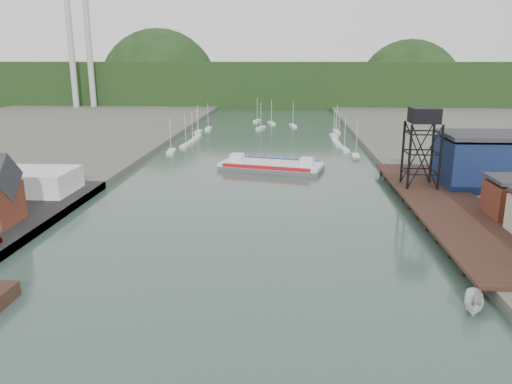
# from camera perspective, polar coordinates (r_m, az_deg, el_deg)

# --- Properties ---
(ground) EXTENTS (600.00, 600.00, 0.00)m
(ground) POSITION_cam_1_polar(r_m,az_deg,el_deg) (52.42, -5.62, -16.69)
(ground) COLOR #283F33
(ground) RESTS_ON ground
(east_pier) EXTENTS (14.00, 70.00, 2.45)m
(east_pier) POSITION_cam_1_polar(r_m,az_deg,el_deg) (97.13, 21.03, -1.35)
(east_pier) COLOR black
(east_pier) RESTS_ON ground
(white_shed) EXTENTS (18.00, 12.00, 4.50)m
(white_shed) POSITION_cam_1_polar(r_m,az_deg,el_deg) (109.86, -24.58, 1.15)
(white_shed) COLOR silver
(white_shed) RESTS_ON west_quay
(lift_tower) EXTENTS (6.50, 6.50, 16.00)m
(lift_tower) POSITION_cam_1_polar(r_m,az_deg,el_deg) (106.27, 18.64, 7.77)
(lift_tower) COLOR black
(lift_tower) RESTS_ON east_pier
(blue_shed) EXTENTS (20.50, 14.50, 11.30)m
(blue_shed) POSITION_cam_1_polar(r_m,az_deg,el_deg) (114.12, 25.33, 3.19)
(blue_shed) COLOR #0D153D
(blue_shed) RESTS_ON east_land
(marina_sailboats) EXTENTS (57.71, 92.65, 0.90)m
(marina_sailboats) POSITION_cam_1_polar(r_m,az_deg,el_deg) (184.64, 1.21, 6.46)
(marina_sailboats) COLOR silver
(marina_sailboats) RESTS_ON ground
(smokestacks) EXTENTS (11.20, 8.20, 60.00)m
(smokestacks) POSITION_cam_1_polar(r_m,az_deg,el_deg) (299.00, -19.39, 14.58)
(smokestacks) COLOR #B0AFAA
(smokestacks) RESTS_ON ground
(distant_hills) EXTENTS (500.00, 120.00, 80.00)m
(distant_hills) POSITION_cam_1_polar(r_m,az_deg,el_deg) (346.00, 1.70, 12.06)
(distant_hills) COLOR black
(distant_hills) RESTS_ON ground
(chain_ferry) EXTENTS (27.51, 16.30, 3.71)m
(chain_ferry) POSITION_cam_1_polar(r_m,az_deg,el_deg) (127.95, 1.75, 3.01)
(chain_ferry) COLOR #515154
(chain_ferry) RESTS_ON ground
(motorboat) EXTENTS (3.74, 5.79, 2.09)m
(motorboat) POSITION_cam_1_polar(r_m,az_deg,el_deg) (61.96, 23.64, -11.61)
(motorboat) COLOR silver
(motorboat) RESTS_ON ground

